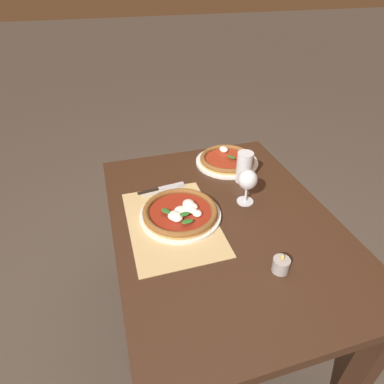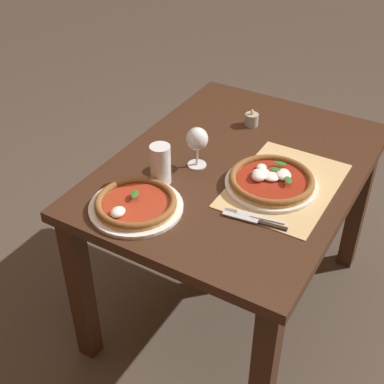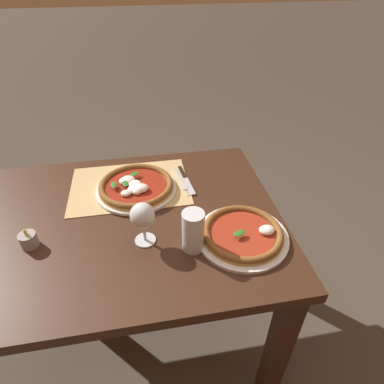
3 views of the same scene
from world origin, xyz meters
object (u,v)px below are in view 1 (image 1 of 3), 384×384
Objects in this scene: pizza_near at (181,212)px; knife at (161,188)px; fork at (165,190)px; pizza_far at (227,160)px; pint_glass at (244,168)px; wine_glass at (247,181)px; votive_candle at (281,265)px.

pizza_near reaches higher than knife.
pizza_near reaches higher than fork.
pizza_far is 1.56× the size of fork.
pint_glass reaches higher than knife.
pint_glass is at bearing 84.24° from knife.
wine_glass is at bearing 93.80° from pizza_near.
knife is at bearing -170.66° from pizza_near.
pizza_far is 0.18m from pint_glass.
knife is 0.63m from votive_candle.
votive_candle reaches higher than knife.
knife is (-0.21, -0.03, -0.02)m from pizza_near.
pint_glass is (0.17, 0.01, 0.05)m from pizza_far.
pint_glass is 2.01× the size of votive_candle.
wine_glass reaches higher than pizza_far.
pint_glass is at bearing 4.16° from pizza_far.
votive_candle is (0.57, 0.28, 0.02)m from knife.
votive_candle is (0.70, -0.09, 0.00)m from pizza_far.
wine_glass is at bearing -7.79° from pizza_far.
pint_glass is 0.67× the size of knife.
votive_candle reaches higher than pizza_near.
pizza_far reaches higher than fork.
pizza_far is 1.45× the size of knife.
wine_glass reaches higher than knife.
pint_glass is (-0.15, 0.06, -0.04)m from wine_glass.
knife is (-0.02, -0.01, 0.00)m from fork.
pizza_near is 0.21m from knife.
knife is (0.13, -0.37, -0.01)m from pizza_far.
wine_glass is 2.15× the size of votive_candle.
knife is (-0.19, -0.32, -0.10)m from wine_glass.
votive_candle is at bearing -6.63° from wine_glass.
pizza_far is 0.34m from wine_glass.
wine_glass reaches higher than pint_glass.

